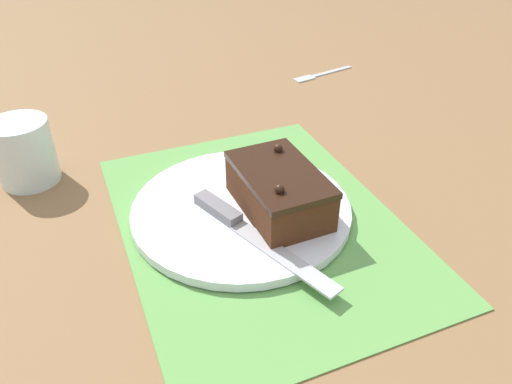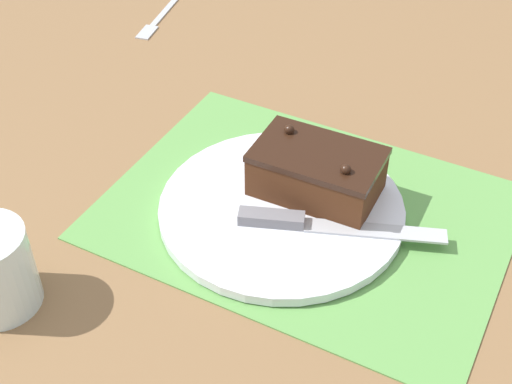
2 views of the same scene
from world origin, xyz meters
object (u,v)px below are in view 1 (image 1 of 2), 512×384
chocolate_cake (278,189)px  drinking_glass (24,152)px  cake_plate (241,209)px  serving_knife (238,223)px  dessert_fork (319,74)px

chocolate_cake → drinking_glass: drinking_glass is taller
cake_plate → serving_knife: (0.04, -0.02, 0.01)m
cake_plate → serving_knife: size_ratio=1.27×
serving_knife → drinking_glass: drinking_glass is taller
drinking_glass → dessert_fork: (-0.20, 0.58, -0.04)m
chocolate_cake → drinking_glass: size_ratio=1.60×
dessert_fork → serving_knife: bearing=130.6°
chocolate_cake → dessert_fork: bearing=145.6°
chocolate_cake → serving_knife: size_ratio=0.66×
cake_plate → dessert_fork: (-0.40, 0.33, -0.01)m
cake_plate → serving_knife: bearing=-25.6°
chocolate_cake → serving_knife: chocolate_cake is taller
cake_plate → drinking_glass: drinking_glass is taller
dessert_fork → chocolate_cake: bearing=134.7°
chocolate_cake → drinking_glass: (-0.22, -0.29, 0.00)m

